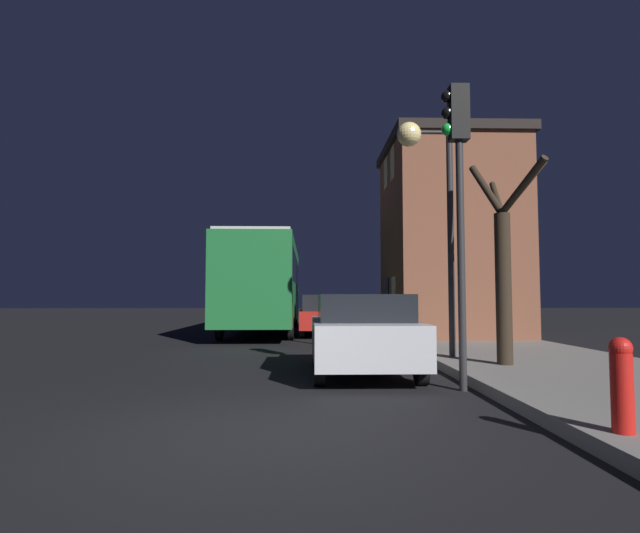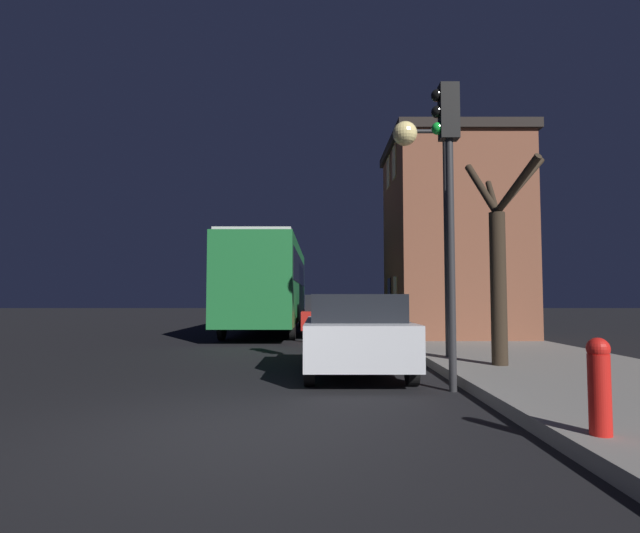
{
  "view_description": "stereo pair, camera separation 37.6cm",
  "coord_description": "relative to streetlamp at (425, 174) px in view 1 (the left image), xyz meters",
  "views": [
    {
      "loc": [
        0.53,
        -5.55,
        1.46
      ],
      "look_at": [
        0.9,
        8.88,
        2.34
      ],
      "focal_mm": 28.0,
      "sensor_mm": 36.0,
      "label": 1
    },
    {
      "loc": [
        0.9,
        -5.55,
        1.46
      ],
      "look_at": [
        0.9,
        8.88,
        2.34
      ],
      "focal_mm": 28.0,
      "sensor_mm": 36.0,
      "label": 2
    }
  ],
  "objects": [
    {
      "name": "brick_building",
      "position": [
        2.27,
        6.07,
        -0.68
      ],
      "size": [
        4.31,
        4.8,
        6.64
      ],
      "color": "brown",
      "rests_on": "sidewalk"
    },
    {
      "name": "fire_hydrant",
      "position": [
        0.38,
        -6.11,
        -3.54
      ],
      "size": [
        0.21,
        0.21,
        0.91
      ],
      "color": "red",
      "rests_on": "sidewalk"
    },
    {
      "name": "streetlamp",
      "position": [
        0.0,
        0.0,
        0.0
      ],
      "size": [
        1.24,
        0.54,
        5.17
      ],
      "color": "#28282B",
      "rests_on": "sidewalk"
    },
    {
      "name": "traffic_light",
      "position": [
        -0.2,
        -3.03,
        -0.72
      ],
      "size": [
        0.43,
        0.24,
        4.87
      ],
      "color": "#28282B",
      "rests_on": "ground"
    },
    {
      "name": "ground_plane",
      "position": [
        -3.14,
        -5.29,
        -4.19
      ],
      "size": [
        120.0,
        120.0,
        0.0
      ],
      "primitive_type": "plane",
      "color": "black"
    },
    {
      "name": "bus",
      "position": [
        -4.37,
        9.85,
        -2.02
      ],
      "size": [
        2.61,
        11.33,
        3.64
      ],
      "color": "#1E6B33",
      "rests_on": "ground"
    },
    {
      "name": "car_mid_lane",
      "position": [
        -2.01,
        8.16,
        -3.4
      ],
      "size": [
        1.76,
        4.01,
        1.54
      ],
      "color": "#B21E19",
      "rests_on": "ground"
    },
    {
      "name": "bare_tree",
      "position": [
        1.22,
        -1.29,
        -2.04
      ],
      "size": [
        1.63,
        1.97,
        4.15
      ],
      "color": "#2D2319",
      "rests_on": "sidewalk"
    },
    {
      "name": "car_near_lane",
      "position": [
        -1.56,
        -1.33,
        -3.41
      ],
      "size": [
        1.87,
        3.83,
        1.51
      ],
      "color": "#B7BABF",
      "rests_on": "ground"
    }
  ]
}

